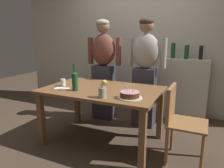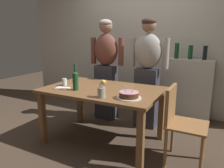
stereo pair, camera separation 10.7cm
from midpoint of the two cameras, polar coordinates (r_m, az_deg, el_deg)
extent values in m
plane|color=#47382B|center=(3.00, -1.36, -15.05)|extent=(10.00, 10.00, 0.00)
cube|color=beige|center=(4.07, 9.35, 11.35)|extent=(5.20, 0.10, 2.60)
cube|color=brown|center=(2.73, -1.44, -1.57)|extent=(1.50, 0.96, 0.03)
cube|color=brown|center=(2.93, -17.30, -8.76)|extent=(0.07, 0.07, 0.70)
cube|color=brown|center=(2.26, 9.09, -15.13)|extent=(0.07, 0.07, 0.70)
cube|color=brown|center=(3.52, -7.90, -4.58)|extent=(0.07, 0.07, 0.70)
cube|color=brown|center=(2.98, 14.20, -8.18)|extent=(0.07, 0.07, 0.70)
cylinder|color=white|center=(2.32, 5.89, -3.75)|extent=(0.27, 0.27, 0.01)
cylinder|color=#512D19|center=(2.31, 5.91, -2.94)|extent=(0.21, 0.21, 0.06)
cylinder|color=#D18E9E|center=(2.30, 5.93, -2.19)|extent=(0.21, 0.21, 0.01)
cylinder|color=#93B7DB|center=(2.25, 5.15, -1.63)|extent=(0.01, 0.01, 0.06)
sphere|color=#F9C64C|center=(2.24, 5.17, -0.71)|extent=(0.01, 0.01, 0.01)
cylinder|color=#EAB266|center=(2.25, 6.72, -1.68)|extent=(0.01, 0.01, 0.06)
sphere|color=#F9C64C|center=(2.24, 6.74, -0.75)|extent=(0.01, 0.01, 0.01)
cylinder|color=#EAB266|center=(2.30, 7.19, -1.32)|extent=(0.01, 0.01, 0.06)
sphere|color=#F9C64C|center=(2.30, 7.22, -0.42)|extent=(0.01, 0.01, 0.01)
cylinder|color=#93B7DB|center=(2.34, 5.96, -1.06)|extent=(0.01, 0.01, 0.06)
sphere|color=#F9C64C|center=(2.33, 5.98, -0.18)|extent=(0.01, 0.01, 0.01)
cylinder|color=#93B7DB|center=(2.31, 4.71, -1.25)|extent=(0.01, 0.01, 0.06)
sphere|color=#F9C64C|center=(2.30, 4.73, -0.35)|extent=(0.01, 0.01, 0.01)
cylinder|color=silver|center=(2.94, -11.71, 0.53)|extent=(0.07, 0.07, 0.10)
cylinder|color=#194723|center=(2.65, -8.71, 0.61)|extent=(0.07, 0.07, 0.21)
cone|color=#194723|center=(2.63, -8.80, 3.17)|extent=(0.07, 0.07, 0.03)
cylinder|color=#194723|center=(2.62, -8.85, 4.45)|extent=(0.03, 0.03, 0.09)
cube|color=white|center=(2.78, -12.30, -1.14)|extent=(0.20, 0.16, 0.01)
cylinder|color=#999E93|center=(2.32, -1.54, -2.34)|extent=(0.09, 0.09, 0.11)
sphere|color=gold|center=(2.30, -0.99, 0.46)|extent=(0.06, 0.06, 0.06)
sphere|color=#DB6670|center=(2.33, -1.60, -0.11)|extent=(0.04, 0.04, 0.04)
sphere|color=silver|center=(2.32, -1.72, -0.17)|extent=(0.04, 0.04, 0.04)
cube|color=#33333D|center=(3.61, -0.71, -2.20)|extent=(0.34, 0.23, 0.92)
ellipsoid|color=brown|center=(3.49, -0.74, 9.27)|extent=(0.41, 0.27, 0.52)
sphere|color=#936B51|center=(3.48, -0.76, 15.35)|extent=(0.21, 0.21, 0.21)
ellipsoid|color=gray|center=(3.47, -0.88, 16.23)|extent=(0.21, 0.21, 0.12)
cylinder|color=brown|center=(3.40, 3.41, 8.71)|extent=(0.09, 0.09, 0.44)
cylinder|color=brown|center=(3.65, -4.16, 9.00)|extent=(0.09, 0.09, 0.44)
cube|color=#33333D|center=(3.35, 10.17, -3.67)|extent=(0.34, 0.23, 0.92)
ellipsoid|color=#9E9993|center=(3.21, 10.69, 8.71)|extent=(0.41, 0.27, 0.52)
sphere|color=#936B51|center=(3.21, 10.98, 15.31)|extent=(0.21, 0.21, 0.21)
ellipsoid|color=#38281E|center=(3.20, 10.95, 16.27)|extent=(0.21, 0.21, 0.12)
cylinder|color=#9E9993|center=(3.18, 15.36, 7.96)|extent=(0.09, 0.09, 0.44)
cylinder|color=#9E9993|center=(3.33, 6.50, 8.55)|extent=(0.09, 0.09, 0.44)
cube|color=olive|center=(2.49, 20.88, -10.36)|extent=(0.42, 0.42, 0.02)
cube|color=olive|center=(2.44, 16.85, -5.22)|extent=(0.04, 0.40, 0.40)
cylinder|color=olive|center=(2.42, 24.28, -17.62)|extent=(0.04, 0.04, 0.45)
cylinder|color=olive|center=(2.74, 24.79, -13.94)|extent=(0.04, 0.04, 0.45)
cylinder|color=olive|center=(2.45, 15.52, -16.46)|extent=(0.04, 0.04, 0.45)
cylinder|color=olive|center=(2.77, 17.17, -12.99)|extent=(0.04, 0.04, 0.45)
cube|color=beige|center=(3.77, 20.47, -1.51)|extent=(0.77, 0.30, 1.03)
cylinder|color=#194723|center=(3.70, 17.91, 8.53)|extent=(0.07, 0.07, 0.25)
cylinder|color=#194723|center=(3.67, 21.25, 8.01)|extent=(0.07, 0.07, 0.22)
cylinder|color=black|center=(3.65, 24.65, 7.67)|extent=(0.06, 0.06, 0.22)
camera|label=1|loc=(0.05, -88.79, 0.28)|focal=33.76mm
camera|label=2|loc=(0.05, 91.21, -0.28)|focal=33.76mm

